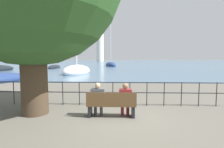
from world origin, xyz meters
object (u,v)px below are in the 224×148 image
object	(u,v)px
sailboat_2	(111,65)
harbor_lighthouse	(100,44)
seated_person_right	(125,98)
park_bench	(111,105)
sailboat_3	(54,67)
sailboat_1	(77,71)
seated_person_left	(98,98)

from	to	relation	value
sailboat_2	harbor_lighthouse	size ratio (longest dim) A/B	0.42
seated_person_right	harbor_lighthouse	size ratio (longest dim) A/B	0.04
park_bench	seated_person_right	distance (m)	0.54
seated_person_right	harbor_lighthouse	world-z (taller)	harbor_lighthouse
seated_person_right	sailboat_3	bearing A→B (deg)	114.37
park_bench	sailboat_1	xyz separation A→B (m)	(-5.42, 17.36, -0.04)
seated_person_left	sailboat_3	distance (m)	34.20
sailboat_3	harbor_lighthouse	world-z (taller)	harbor_lighthouse
seated_person_left	sailboat_2	world-z (taller)	sailboat_2
sailboat_3	harbor_lighthouse	size ratio (longest dim) A/B	0.31
seated_person_left	seated_person_right	bearing A→B (deg)	0.08
park_bench	sailboat_2	size ratio (longest dim) A/B	0.14
sailboat_1	seated_person_right	bearing A→B (deg)	-50.63
park_bench	seated_person_left	world-z (taller)	seated_person_left
sailboat_2	seated_person_right	bearing A→B (deg)	-105.87
seated_person_left	sailboat_2	bearing A→B (deg)	92.02
seated_person_right	sailboat_2	distance (m)	42.03
seated_person_left	harbor_lighthouse	xyz separation A→B (m)	(-13.92, 131.23, 13.12)
harbor_lighthouse	park_bench	bearing A→B (deg)	-83.74
sailboat_1	sailboat_2	distance (m)	24.91
sailboat_1	harbor_lighthouse	distance (m)	115.08
sailboat_3	harbor_lighthouse	distance (m)	100.64
sailboat_1	sailboat_3	bearing A→B (deg)	140.97
seated_person_right	harbor_lighthouse	xyz separation A→B (m)	(-14.89, 131.23, 13.12)
sailboat_2	sailboat_3	distance (m)	15.78
seated_person_left	sailboat_1	bearing A→B (deg)	105.94
park_bench	harbor_lighthouse	distance (m)	132.77
sailboat_1	park_bench	bearing A→B (deg)	-52.15
seated_person_right	sailboat_1	bearing A→B (deg)	108.87
seated_person_left	sailboat_3	xyz separation A→B (m)	(-13.30, 31.51, -0.38)
park_bench	seated_person_left	xyz separation A→B (m)	(-0.49, 0.08, 0.24)
harbor_lighthouse	sailboat_1	bearing A→B (deg)	-85.49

